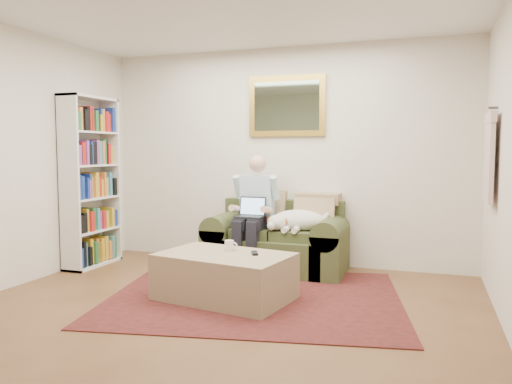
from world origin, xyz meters
The scene contains 12 objects.
room_shell centered at (0.00, 0.35, 1.30)m, with size 4.51×5.00×2.61m.
rug centered at (0.17, 0.97, 0.01)m, with size 2.66×2.13×0.01m, color black.
sofa centered at (0.06, 2.07, 0.27)m, with size 1.57×0.80×0.94m.
seated_man centered at (-0.18, 1.92, 0.66)m, with size 0.52×0.74×1.32m, color #8CC3D8, non-canonical shape.
laptop centered at (-0.18, 1.86, 0.69)m, with size 0.30×0.24×0.22m.
sleeping_dog centered at (0.34, 1.99, 0.60)m, with size 0.65×0.41×0.24m, color white, non-canonical shape.
ottoman centered at (-0.07, 0.83, 0.21)m, with size 1.17×0.75×0.43m, color tan.
coffee_mug centered at (-0.08, 0.97, 0.48)m, with size 0.08×0.08×0.10m, color white.
tv_remote centered at (0.20, 0.90, 0.44)m, with size 0.05×0.15×0.02m, color black.
bookshelf centered at (-2.10, 1.60, 1.00)m, with size 0.28×0.80×2.00m, color white, non-canonical shape.
wall_mirror centered at (0.06, 2.47, 1.90)m, with size 0.94×0.04×0.72m.
hanging_shirt centered at (2.19, 1.60, 1.35)m, with size 0.06×0.52×0.90m, color beige, non-canonical shape.
Camera 1 is at (1.67, -3.33, 1.37)m, focal length 35.00 mm.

